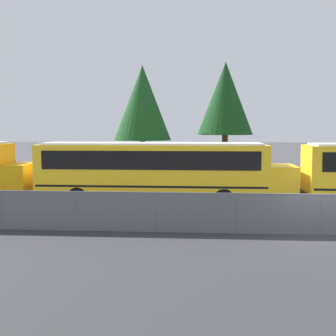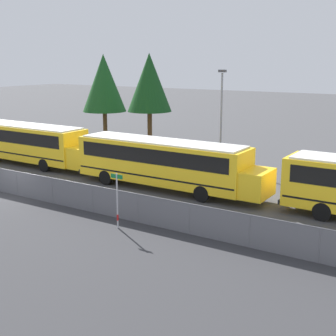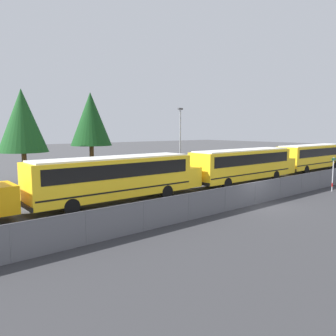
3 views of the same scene
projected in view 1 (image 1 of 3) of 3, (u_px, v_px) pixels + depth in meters
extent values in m
plane|color=#424244|center=(320.00, 235.00, 17.15)|extent=(200.00, 200.00, 0.00)
cube|color=#9EA0A5|center=(321.00, 215.00, 17.09)|extent=(66.64, 0.03, 1.51)
cube|color=slate|center=(321.00, 215.00, 17.07)|extent=(66.64, 0.01, 1.51)
cylinder|color=slate|center=(321.00, 194.00, 17.02)|extent=(66.64, 0.05, 0.05)
cylinder|color=slate|center=(0.00, 210.00, 18.02)|extent=(0.07, 0.07, 1.51)
cylinder|color=slate|center=(77.00, 211.00, 17.79)|extent=(0.07, 0.07, 1.51)
cylinder|color=slate|center=(156.00, 212.00, 17.55)|extent=(0.07, 0.07, 1.51)
cylinder|color=slate|center=(237.00, 214.00, 17.32)|extent=(0.07, 0.07, 1.51)
cylinder|color=slate|center=(321.00, 215.00, 17.09)|extent=(0.07, 0.07, 1.51)
cube|color=orange|center=(19.00, 178.00, 24.59)|extent=(1.40, 2.39, 1.54)
cube|color=yellow|center=(152.00, 170.00, 23.92)|extent=(11.63, 2.60, 2.56)
cube|color=black|center=(152.00, 159.00, 23.87)|extent=(10.70, 2.64, 0.92)
cube|color=black|center=(152.00, 183.00, 23.98)|extent=(11.40, 2.63, 0.10)
cube|color=yellow|center=(281.00, 181.00, 23.46)|extent=(1.40, 2.39, 1.54)
cube|color=black|center=(41.00, 190.00, 24.47)|extent=(0.12, 2.60, 0.24)
cube|color=silver|center=(152.00, 144.00, 23.80)|extent=(11.05, 2.34, 0.10)
cylinder|color=black|center=(222.00, 192.00, 24.93)|extent=(0.98, 0.28, 0.98)
cylinder|color=black|center=(224.00, 199.00, 22.59)|extent=(0.98, 0.28, 0.98)
cylinder|color=black|center=(89.00, 190.00, 25.48)|extent=(0.98, 0.28, 0.98)
cylinder|color=black|center=(78.00, 197.00, 23.14)|extent=(0.98, 0.28, 0.98)
cube|color=black|center=(304.00, 194.00, 23.04)|extent=(0.12, 2.60, 0.24)
cylinder|color=#51381E|center=(225.00, 157.00, 35.20)|extent=(0.44, 0.44, 3.35)
cone|color=#144219|center=(225.00, 98.00, 34.81)|extent=(4.15, 4.15, 5.39)
cylinder|color=#51381E|center=(143.00, 159.00, 36.70)|extent=(0.44, 0.44, 2.90)
cone|color=#194C1E|center=(142.00, 103.00, 36.32)|extent=(4.46, 4.46, 5.80)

